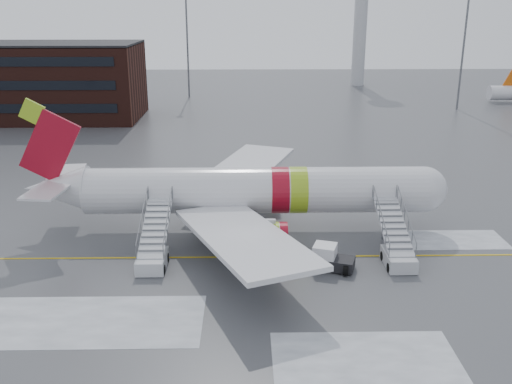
{
  "coord_description": "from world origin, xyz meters",
  "views": [
    {
      "loc": [
        3.65,
        -40.27,
        18.1
      ],
      "look_at": [
        4.43,
        2.52,
        4.0
      ],
      "focal_mm": 40.0,
      "sensor_mm": 36.0,
      "label": 1
    }
  ],
  "objects_px": {
    "airliner": "(244,191)",
    "airstair_aft": "(153,250)",
    "pushback_tug": "(329,258)",
    "airstair_fwd": "(397,248)"
  },
  "relations": [
    {
      "from": "airliner",
      "to": "airstair_aft",
      "type": "relative_size",
      "value": 4.55
    },
    {
      "from": "pushback_tug",
      "to": "airstair_aft",
      "type": "bearing_deg",
      "value": 175.31
    },
    {
      "from": "airstair_fwd",
      "to": "airstair_aft",
      "type": "distance_m",
      "value": 17.83
    },
    {
      "from": "airliner",
      "to": "airstair_fwd",
      "type": "relative_size",
      "value": 4.55
    },
    {
      "from": "airliner",
      "to": "airstair_aft",
      "type": "bearing_deg",
      "value": -135.37
    },
    {
      "from": "airliner",
      "to": "airstair_fwd",
      "type": "bearing_deg",
      "value": -30.25
    },
    {
      "from": "airliner",
      "to": "pushback_tug",
      "type": "xyz_separation_m",
      "value": [
        6.13,
        -7.58,
        -2.63
      ]
    },
    {
      "from": "airstair_aft",
      "to": "pushback_tug",
      "type": "bearing_deg",
      "value": -4.69
    },
    {
      "from": "airstair_fwd",
      "to": "airstair_aft",
      "type": "xyz_separation_m",
      "value": [
        -17.83,
        0.0,
        0.0
      ]
    },
    {
      "from": "airstair_fwd",
      "to": "pushback_tug",
      "type": "relative_size",
      "value": 2.21
    }
  ]
}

